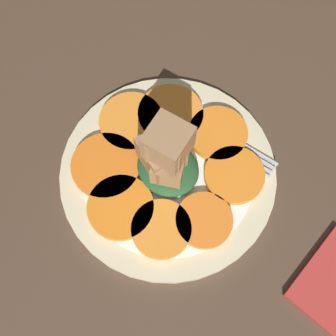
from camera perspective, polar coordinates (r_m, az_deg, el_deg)
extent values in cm
cube|color=#4C3828|center=(53.14, 0.00, -1.19)|extent=(120.00, 120.00, 2.00)
cylinder|color=beige|center=(51.73, 0.00, -0.63)|extent=(26.47, 26.47, 1.00)
cylinder|color=white|center=(51.68, 0.00, -0.61)|extent=(21.17, 21.17, 1.00)
cylinder|color=orange|center=(51.43, -8.41, 0.31)|extent=(8.39, 8.39, 0.98)
cylinder|color=orange|center=(49.55, -6.43, -5.32)|extent=(7.81, 7.81, 0.98)
cylinder|color=orange|center=(48.62, -0.91, -8.27)|extent=(6.95, 6.95, 0.98)
cylinder|color=orange|center=(49.03, 4.91, -7.06)|extent=(6.64, 6.64, 0.98)
cylinder|color=orange|center=(51.09, 8.97, -0.93)|extent=(7.25, 7.25, 0.98)
cylinder|color=orange|center=(52.95, 6.77, 4.65)|extent=(7.39, 7.39, 0.98)
cylinder|color=orange|center=(53.82, 0.35, 7.31)|extent=(8.33, 8.33, 0.98)
cylinder|color=orange|center=(53.53, -5.00, 6.30)|extent=(8.08, 8.08, 0.98)
ellipsoid|color=#235128|center=(50.23, 0.00, 0.00)|extent=(7.71, 6.94, 2.00)
cube|color=#9E754C|center=(47.49, -0.93, 2.09)|extent=(5.50, 5.50, 4.41)
cube|color=brown|center=(47.63, -0.51, 0.71)|extent=(4.36, 4.36, 3.29)
cube|color=#9E754C|center=(47.33, 0.03, 0.15)|extent=(4.76, 4.76, 3.50)
cube|color=#9E754C|center=(44.00, 0.00, 3.12)|extent=(4.96, 4.96, 3.83)
cube|color=#9E754C|center=(43.38, 0.19, 3.39)|extent=(4.94, 4.94, 4.26)
cube|color=silver|center=(53.69, 3.06, 6.23)|extent=(11.87, 2.64, 0.40)
cube|color=silver|center=(52.71, 9.13, 2.58)|extent=(1.72, 2.48, 0.40)
cube|color=silver|center=(52.95, 12.49, 1.70)|extent=(4.66, 0.91, 0.40)
cube|color=silver|center=(52.67, 12.14, 1.14)|extent=(4.66, 0.91, 0.40)
cube|color=silver|center=(52.39, 11.79, 0.58)|extent=(4.66, 0.91, 0.40)
cube|color=silver|center=(52.12, 11.43, 0.02)|extent=(4.66, 0.91, 0.40)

